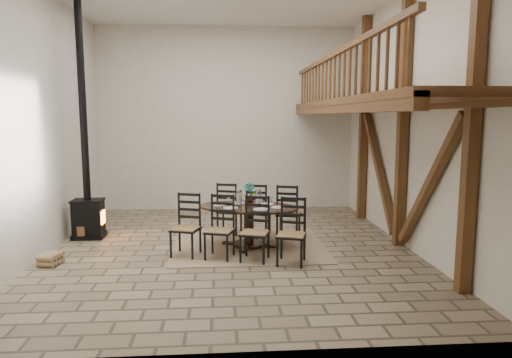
{
  "coord_description": "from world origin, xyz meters",
  "views": [
    {
      "loc": [
        -0.15,
        -8.73,
        2.58
      ],
      "look_at": [
        0.53,
        0.4,
        1.32
      ],
      "focal_mm": 32.0,
      "sensor_mm": 36.0,
      "label": 1
    }
  ],
  "objects": [
    {
      "name": "log_basket",
      "position": [
        -3.12,
        1.01,
        0.17
      ],
      "size": [
        0.46,
        0.46,
        0.38
      ],
      "rotation": [
        0.0,
        0.0,
        -0.03
      ],
      "color": "brown",
      "rests_on": "ground"
    },
    {
      "name": "log_stack",
      "position": [
        -3.17,
        -0.76,
        0.1
      ],
      "size": [
        0.39,
        0.47,
        0.21
      ],
      "rotation": [
        0.0,
        0.0,
        -0.24
      ],
      "color": "tan",
      "rests_on": "ground"
    },
    {
      "name": "room_shell",
      "position": [
        1.19,
        0.0,
        3.01
      ],
      "size": [
        7.02,
        8.02,
        5.01
      ],
      "color": "silver",
      "rests_on": "ground"
    },
    {
      "name": "wood_stove",
      "position": [
        -3.01,
        1.02,
        1.13
      ],
      "size": [
        0.65,
        0.5,
        5.0
      ],
      "rotation": [
        0.0,
        0.0,
        0.0
      ],
      "color": "black",
      "rests_on": "ground"
    },
    {
      "name": "dining_table",
      "position": [
        0.33,
        0.02,
        0.42
      ],
      "size": [
        2.69,
        2.75,
        1.28
      ],
      "rotation": [
        0.0,
        0.0,
        -0.3
      ],
      "color": "black",
      "rests_on": "ground"
    },
    {
      "name": "rug",
      "position": [
        0.36,
        0.11,
        0.01
      ],
      "size": [
        3.0,
        2.5,
        0.02
      ],
      "primitive_type": "cube",
      "color": "#9F8766",
      "rests_on": "ground"
    },
    {
      "name": "ground",
      "position": [
        0.0,
        0.0,
        0.0
      ],
      "size": [
        8.0,
        8.0,
        0.0
      ],
      "primitive_type": "plane",
      "color": "gray",
      "rests_on": "ground"
    }
  ]
}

